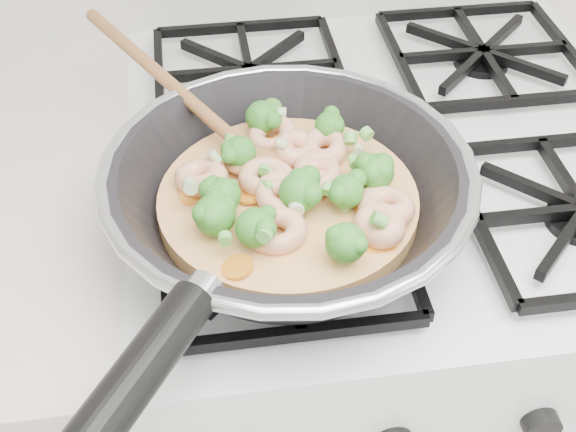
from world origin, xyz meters
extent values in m
cube|color=white|center=(0.00, 1.70, 0.45)|extent=(0.60, 0.60, 0.90)
cube|color=black|center=(0.00, 1.70, 0.91)|extent=(0.56, 0.56, 0.02)
torus|color=#B7B7BE|center=(-0.14, 1.57, 0.99)|extent=(0.35, 0.35, 0.01)
cylinder|color=black|center=(-0.28, 1.36, 0.99)|extent=(0.12, 0.16, 0.04)
cylinder|color=#EBAF66|center=(-0.14, 1.57, 0.95)|extent=(0.24, 0.24, 0.02)
ellipsoid|color=#996337|center=(-0.17, 1.61, 0.97)|extent=(0.07, 0.07, 0.02)
cylinder|color=#996337|center=(-0.25, 1.73, 0.99)|extent=(0.16, 0.23, 0.05)
torus|color=#E8B089|center=(-0.13, 1.63, 0.97)|extent=(0.07, 0.07, 0.03)
torus|color=#E8B089|center=(-0.10, 1.62, 0.97)|extent=(0.06, 0.06, 0.03)
torus|color=#E8B089|center=(-0.15, 1.56, 0.97)|extent=(0.06, 0.06, 0.02)
torus|color=#E8B089|center=(-0.16, 1.59, 0.97)|extent=(0.07, 0.07, 0.03)
torus|color=#E8B089|center=(-0.12, 1.58, 0.97)|extent=(0.07, 0.08, 0.02)
torus|color=#E8B089|center=(-0.15, 1.65, 0.97)|extent=(0.06, 0.06, 0.03)
torus|color=#E8B089|center=(-0.16, 1.51, 0.97)|extent=(0.06, 0.06, 0.03)
torus|color=#E8B089|center=(-0.11, 1.59, 0.97)|extent=(0.07, 0.07, 0.03)
torus|color=#E8B089|center=(-0.06, 1.53, 0.97)|extent=(0.08, 0.08, 0.02)
torus|color=#E8B089|center=(-0.07, 1.51, 0.97)|extent=(0.07, 0.07, 0.03)
torus|color=#E8B089|center=(-0.22, 1.60, 0.97)|extent=(0.07, 0.07, 0.02)
ellipsoid|color=#40902F|center=(-0.09, 1.54, 0.98)|extent=(0.04, 0.04, 0.03)
ellipsoid|color=#40902F|center=(-0.15, 1.67, 0.98)|extent=(0.04, 0.04, 0.03)
ellipsoid|color=#40902F|center=(-0.11, 1.48, 0.98)|extent=(0.05, 0.05, 0.03)
ellipsoid|color=#40902F|center=(-0.18, 1.62, 0.98)|extent=(0.04, 0.04, 0.03)
ellipsoid|color=#40902F|center=(-0.09, 1.64, 0.98)|extent=(0.04, 0.04, 0.03)
ellipsoid|color=#40902F|center=(-0.21, 1.53, 0.98)|extent=(0.05, 0.05, 0.04)
ellipsoid|color=#40902F|center=(-0.06, 1.57, 0.98)|extent=(0.05, 0.05, 0.03)
ellipsoid|color=#40902F|center=(-0.13, 1.55, 0.98)|extent=(0.05, 0.05, 0.04)
ellipsoid|color=#40902F|center=(-0.18, 1.51, 0.98)|extent=(0.05, 0.05, 0.03)
ellipsoid|color=#40902F|center=(-0.20, 1.56, 0.98)|extent=(0.04, 0.04, 0.03)
cylinder|color=orange|center=(-0.23, 1.58, 0.96)|extent=(0.04, 0.04, 0.01)
cylinder|color=orange|center=(-0.18, 1.57, 0.96)|extent=(0.04, 0.04, 0.01)
cylinder|color=orange|center=(-0.16, 1.64, 0.96)|extent=(0.04, 0.04, 0.01)
cylinder|color=orange|center=(-0.07, 1.54, 0.96)|extent=(0.04, 0.04, 0.01)
cylinder|color=orange|center=(-0.07, 1.50, 0.96)|extent=(0.05, 0.05, 0.01)
cylinder|color=orange|center=(-0.20, 1.48, 0.96)|extent=(0.04, 0.04, 0.01)
cylinder|color=orange|center=(-0.15, 1.56, 0.96)|extent=(0.04, 0.04, 0.01)
cylinder|color=orange|center=(-0.10, 1.49, 0.96)|extent=(0.03, 0.03, 0.01)
cylinder|color=orange|center=(-0.14, 1.58, 0.96)|extent=(0.04, 0.04, 0.01)
cylinder|color=orange|center=(-0.16, 1.62, 0.96)|extent=(0.05, 0.05, 0.01)
cylinder|color=orange|center=(-0.08, 1.56, 0.96)|extent=(0.03, 0.03, 0.01)
cylinder|color=orange|center=(-0.16, 1.65, 0.96)|extent=(0.04, 0.04, 0.01)
cylinder|color=orange|center=(-0.13, 1.64, 0.96)|extent=(0.04, 0.04, 0.00)
cylinder|color=orange|center=(-0.17, 1.59, 0.96)|extent=(0.04, 0.04, 0.01)
cylinder|color=orange|center=(-0.06, 1.55, 0.96)|extent=(0.04, 0.04, 0.01)
cylinder|color=#60B94A|center=(-0.10, 1.55, 0.97)|extent=(0.01, 0.01, 0.01)
cylinder|color=#AAC78D|center=(-0.23, 1.56, 0.98)|extent=(0.01, 0.01, 0.01)
cylinder|color=#60B94A|center=(-0.16, 1.58, 0.97)|extent=(0.01, 0.01, 0.01)
cylinder|color=#60B94A|center=(-0.19, 1.57, 0.97)|extent=(0.01, 0.01, 0.01)
cylinder|color=#60B94A|center=(-0.21, 1.50, 0.98)|extent=(0.01, 0.01, 0.01)
cylinder|color=#60B94A|center=(-0.11, 1.55, 0.98)|extent=(0.01, 0.01, 0.01)
cylinder|color=#AAC78D|center=(-0.07, 1.61, 0.97)|extent=(0.01, 0.01, 0.01)
cylinder|color=#60B94A|center=(-0.16, 1.56, 0.98)|extent=(0.01, 0.01, 0.01)
cylinder|color=#60B94A|center=(-0.17, 1.49, 0.99)|extent=(0.01, 0.01, 0.01)
cylinder|color=#AAC78D|center=(-0.21, 1.61, 0.98)|extent=(0.01, 0.01, 0.01)
cylinder|color=#AAC78D|center=(-0.14, 1.62, 0.98)|extent=(0.01, 0.01, 0.01)
cylinder|color=#60B94A|center=(-0.19, 1.64, 0.98)|extent=(0.01, 0.01, 0.01)
cylinder|color=#60B94A|center=(-0.07, 1.62, 0.98)|extent=(0.01, 0.01, 0.01)
cylinder|color=#60B94A|center=(-0.16, 1.58, 0.98)|extent=(0.01, 0.01, 0.01)
cylinder|color=#AAC78D|center=(-0.14, 1.53, 0.98)|extent=(0.01, 0.01, 0.01)
cylinder|color=#AAC78D|center=(-0.14, 1.67, 0.98)|extent=(0.01, 0.01, 0.01)
cylinder|color=#60B94A|center=(-0.08, 1.59, 0.98)|extent=(0.01, 0.01, 0.01)
cylinder|color=#60B94A|center=(-0.06, 1.62, 0.98)|extent=(0.01, 0.01, 0.01)
cylinder|color=#60B94A|center=(-0.08, 1.50, 0.99)|extent=(0.01, 0.01, 0.01)
camera|label=1|loc=(-0.22, 1.05, 1.42)|focal=46.87mm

